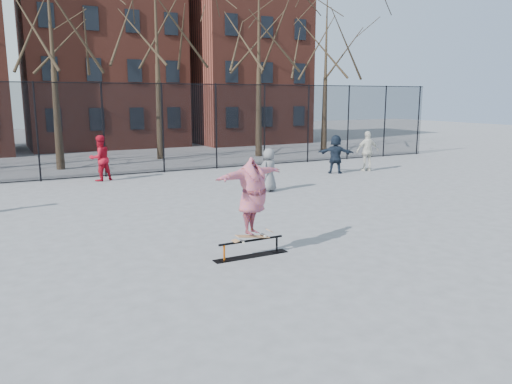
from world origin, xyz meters
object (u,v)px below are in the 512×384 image
skater (253,197)px  bystander_red (100,158)px  bystander_white (368,151)px  skate_rail (251,250)px  skateboard (253,237)px  bystander_extra (269,170)px  bystander_navy (336,154)px

skater → bystander_red: bearing=71.7°
bystander_white → skate_rail: bearing=54.0°
skateboard → bystander_extra: bystander_extra is taller
skate_rail → bystander_white: size_ratio=0.94×
skate_rail → bystander_navy: (8.78, 8.77, 0.72)m
skate_rail → bystander_extra: 7.57m
skate_rail → skater: 1.16m
skateboard → bystander_red: bystander_red is taller
bystander_red → bystander_navy: 10.12m
skate_rail → bystander_extra: bearing=57.8°
skater → bystander_red: (-0.97, 11.62, -0.37)m
skate_rail → bystander_red: (-0.93, 11.62, 0.78)m
bystander_extra → bystander_red: bearing=-74.8°
bystander_white → bystander_navy: size_ratio=1.06×
skater → bystander_extra: (3.99, 6.38, -0.52)m
bystander_white → bystander_navy: 1.74m
bystander_red → bystander_white: size_ratio=1.01×
skater → bystander_white: size_ratio=1.10×
bystander_red → bystander_navy: (9.71, -2.84, -0.07)m
bystander_red → bystander_navy: bearing=144.5°
skate_rail → skater: size_ratio=0.85×
bystander_white → bystander_extra: (-6.49, -2.28, -0.14)m
bystander_red → bystander_extra: bystander_red is taller
skate_rail → skateboard: (0.04, 0.00, 0.28)m
skateboard → skater: bearing=14.0°
skate_rail → bystander_navy: bystander_navy is taller
bystander_extra → skate_rail: bearing=29.5°
bystander_white → skateboard: bearing=54.1°
skater → bystander_navy: 12.40m
bystander_navy → skateboard: bearing=84.1°
skate_rail → bystander_white: (10.51, 8.65, 0.77)m
bystander_extra → skateboard: bearing=29.7°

